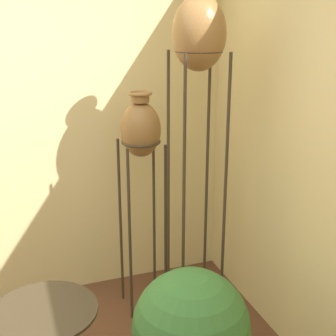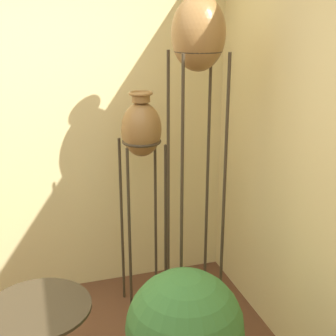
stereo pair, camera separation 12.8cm
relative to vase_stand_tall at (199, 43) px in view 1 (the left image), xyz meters
name	(u,v)px [view 1 (the left image)]	position (x,y,z in m)	size (l,w,h in m)	color
wall_back	(0,126)	(-1.16, 0.75, -0.57)	(7.27, 0.06, 2.70)	beige
vase_stand_tall	(199,43)	(0.00, 0.00, 0.00)	(0.32, 0.32, 2.26)	#382D1E
vase_stand_medium	(141,136)	(-0.28, 0.30, -0.61)	(0.28, 0.28, 1.60)	#382D1E
potted_plant	(191,332)	(-0.28, -0.62, -1.50)	(0.66, 0.66, 0.78)	brown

